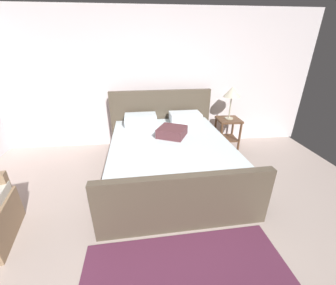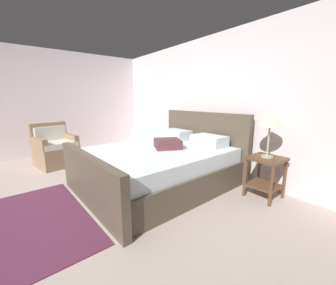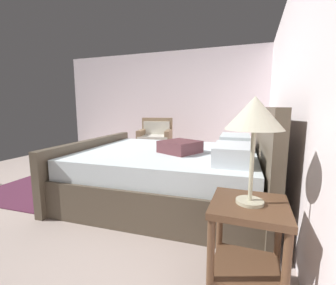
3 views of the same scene
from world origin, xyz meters
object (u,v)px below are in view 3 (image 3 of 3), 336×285
nightstand_right (248,234)px  table_lamp_right (255,116)px  armchair (155,142)px  bed (173,173)px

nightstand_right → table_lamp_right: table_lamp_right is taller
armchair → table_lamp_right: bearing=30.9°
nightstand_right → armchair: bearing=-149.1°
nightstand_right → table_lamp_right: (0.00, 0.00, 0.71)m
table_lamp_right → nightstand_right: bearing=-135.0°
armchair → bed: bearing=28.1°
bed → nightstand_right: size_ratio=4.01×
bed → armchair: (-2.21, -1.18, 0.00)m
bed → table_lamp_right: (1.29, 0.91, 0.77)m
bed → nightstand_right: bed is taller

